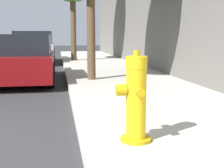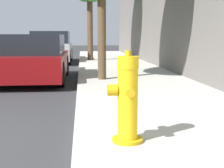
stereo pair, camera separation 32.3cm
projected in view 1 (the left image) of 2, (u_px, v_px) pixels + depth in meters
name	position (u px, v px, depth m)	size (l,w,h in m)	color
sidewalk_slab	(210.00, 141.00, 3.50)	(2.89, 40.00, 0.14)	#B7B2A8
fire_hydrant	(136.00, 100.00, 3.21)	(0.37, 0.38, 0.95)	#C39C11
parked_car_near	(19.00, 59.00, 8.40)	(1.89, 3.86, 1.28)	maroon
parked_car_mid	(34.00, 48.00, 14.36)	(1.81, 3.97, 1.46)	#B7B7BC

